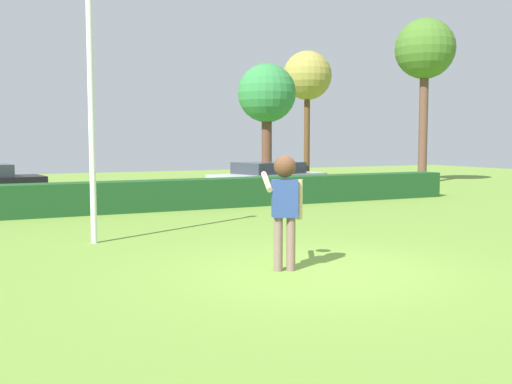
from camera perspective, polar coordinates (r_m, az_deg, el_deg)
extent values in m
plane|color=olive|center=(9.43, 5.48, -7.46)|extent=(60.00, 60.00, 0.00)
cylinder|color=#7E605A|center=(9.31, 2.12, -4.97)|extent=(0.14, 0.14, 0.84)
cylinder|color=#7E605A|center=(9.34, 3.33, -4.93)|extent=(0.14, 0.14, 0.84)
cube|color=navy|center=(9.23, 2.74, -0.60)|extent=(0.43, 0.33, 0.58)
cylinder|color=tan|center=(9.44, 1.03, 0.99)|extent=(0.27, 0.61, 0.30)
cylinder|color=tan|center=(9.28, 4.17, -0.71)|extent=(0.09, 0.09, 0.62)
sphere|color=tan|center=(9.20, 2.76, 2.25)|extent=(0.22, 0.22, 0.22)
sphere|color=#50301F|center=(9.19, 2.76, 2.44)|extent=(0.34, 0.34, 0.34)
cylinder|color=#268CE5|center=(9.92, 2.85, 0.45)|extent=(0.28, 0.28, 0.03)
cylinder|color=silver|center=(12.14, -15.37, 7.22)|extent=(0.12, 0.12, 5.08)
cube|color=#1B4820|center=(17.47, -10.00, -0.34)|extent=(20.97, 0.90, 0.87)
cylinder|color=black|center=(22.15, -21.71, 0.14)|extent=(0.61, 0.17, 0.60)
cylinder|color=black|center=(20.49, -20.81, -0.20)|extent=(0.61, 0.17, 0.60)
cube|color=#B7B7BC|center=(21.15, 1.20, 1.02)|extent=(4.48, 2.63, 0.55)
cube|color=#2D333D|center=(21.12, 1.21, 2.31)|extent=(2.50, 2.03, 0.40)
cylinder|color=black|center=(22.77, 2.60, 0.60)|extent=(0.61, 0.24, 0.60)
cylinder|color=black|center=(21.55, 5.64, 0.34)|extent=(0.61, 0.24, 0.60)
cylinder|color=black|center=(20.91, -3.37, 0.21)|extent=(0.61, 0.24, 0.60)
cylinder|color=black|center=(19.57, -0.42, -0.10)|extent=(0.61, 0.24, 0.60)
cylinder|color=brown|center=(29.20, 4.85, 4.83)|extent=(0.28, 0.28, 3.95)
sphere|color=olive|center=(29.36, 4.89, 10.97)|extent=(2.33, 2.33, 2.33)
cylinder|color=brown|center=(29.13, 15.59, 6.09)|extent=(0.41, 0.41, 5.40)
sphere|color=#436E25|center=(29.42, 15.75, 12.97)|extent=(2.76, 2.76, 2.76)
cylinder|color=brown|center=(24.95, 1.02, 4.01)|extent=(0.42, 0.42, 3.23)
sphere|color=#317E3F|center=(25.02, 1.03, 9.37)|extent=(2.40, 2.40, 2.40)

